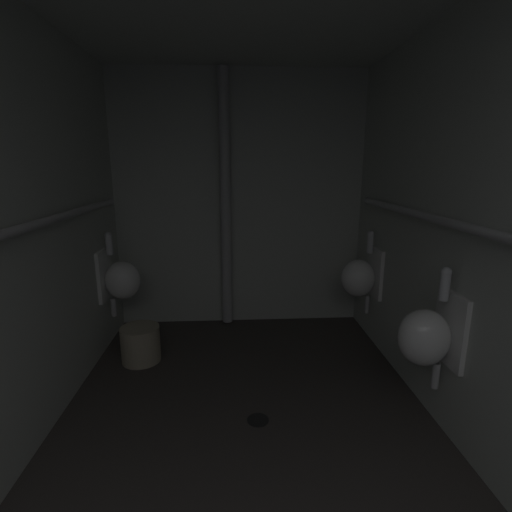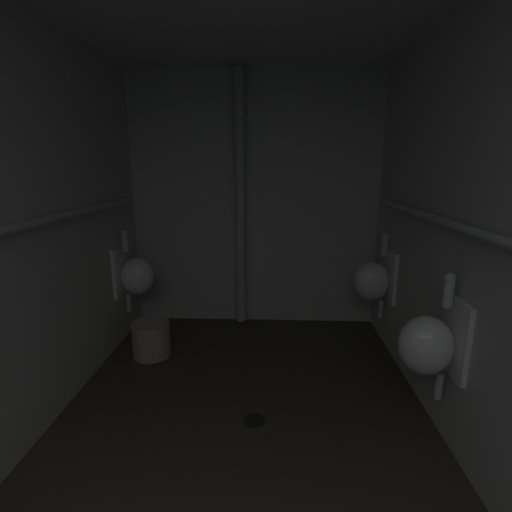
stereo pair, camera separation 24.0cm
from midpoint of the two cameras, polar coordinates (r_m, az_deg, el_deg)
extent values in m
cube|color=#383330|center=(2.55, -4.27, -26.41)|extent=(2.53, 3.76, 0.08)
cube|color=#B7BCB1|center=(2.32, 27.35, 2.94)|extent=(0.06, 3.76, 2.46)
cube|color=#B7BCB1|center=(3.82, -4.28, 7.98)|extent=(2.53, 0.06, 2.46)
ellipsoid|color=white|center=(3.59, -21.00, -3.40)|extent=(0.30, 0.26, 0.34)
cube|color=white|center=(3.63, -23.40, -2.63)|extent=(0.03, 0.30, 0.44)
cylinder|color=silver|center=(3.55, -22.80, 1.41)|extent=(0.06, 0.06, 0.16)
sphere|color=silver|center=(3.53, -22.92, 2.76)|extent=(0.06, 0.06, 0.06)
cylinder|color=#B2B2B2|center=(3.70, -22.16, -7.10)|extent=(0.04, 0.04, 0.16)
ellipsoid|color=white|center=(2.44, 21.05, -11.29)|extent=(0.30, 0.26, 0.34)
cube|color=white|center=(2.49, 24.45, -9.88)|extent=(0.03, 0.30, 0.44)
cylinder|color=silver|center=(2.37, 23.66, -4.24)|extent=(0.06, 0.06, 0.16)
sphere|color=silver|center=(2.35, 23.85, -2.26)|extent=(0.06, 0.06, 0.06)
cylinder|color=#B2B2B2|center=(2.59, 22.66, -16.11)|extent=(0.04, 0.04, 0.16)
ellipsoid|color=white|center=(3.50, 13.00, -3.24)|extent=(0.30, 0.26, 0.34)
cube|color=white|center=(3.54, 15.46, -2.38)|extent=(0.03, 0.30, 0.44)
cylinder|color=silver|center=(3.46, 14.70, 1.74)|extent=(0.06, 0.06, 0.16)
sphere|color=silver|center=(3.44, 14.79, 3.13)|extent=(0.06, 0.06, 0.06)
cylinder|color=#B2B2B2|center=(3.61, 14.33, -6.99)|extent=(0.04, 0.04, 0.16)
cylinder|color=#B2B2B2|center=(2.34, -34.25, 3.24)|extent=(0.05, 2.98, 0.05)
sphere|color=#B2B2B2|center=(3.69, -22.59, 7.45)|extent=(0.06, 0.06, 0.06)
cylinder|color=#B2B2B2|center=(2.25, 25.74, 3.92)|extent=(0.05, 2.95, 0.05)
sphere|color=#B2B2B2|center=(3.60, 14.37, 7.93)|extent=(0.06, 0.06, 0.06)
cylinder|color=#B2B2B2|center=(3.72, -6.42, 7.78)|extent=(0.10, 0.10, 2.41)
cylinder|color=black|center=(2.66, -2.51, -23.18)|extent=(0.14, 0.14, 0.01)
cylinder|color=#9E937A|center=(3.42, -18.75, -12.30)|extent=(0.32, 0.32, 0.30)
camera|label=1|loc=(0.12, -93.39, -0.81)|focal=26.97mm
camera|label=2|loc=(0.12, 86.61, 0.81)|focal=26.97mm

